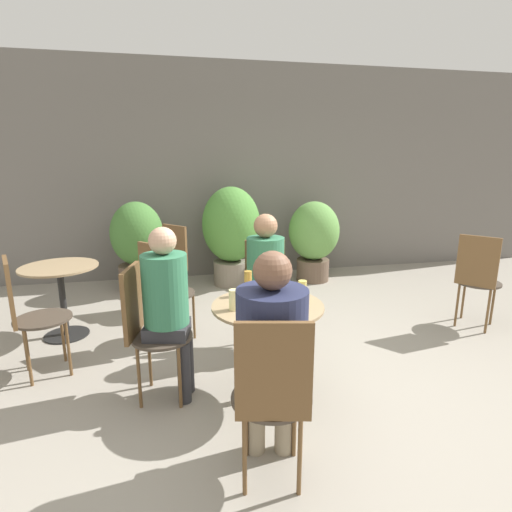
{
  "coord_description": "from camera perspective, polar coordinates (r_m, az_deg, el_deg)",
  "views": [
    {
      "loc": [
        -0.83,
        -2.57,
        1.67
      ],
      "look_at": [
        -0.23,
        0.35,
        0.95
      ],
      "focal_mm": 28.0,
      "sensor_mm": 36.0,
      "label": 1
    }
  ],
  "objects": [
    {
      "name": "beer_glass_2",
      "position": [
        2.65,
        -3.19,
        -6.27
      ],
      "size": [
        0.07,
        0.07,
        0.14
      ],
      "color": "beige",
      "rests_on": "cafe_table_near"
    },
    {
      "name": "bistro_chair_5",
      "position": [
        3.71,
        -13.18,
        -4.0
      ],
      "size": [
        0.49,
        0.49,
        0.97
      ],
      "rotation": [
        0.0,
        0.0,
        2.34
      ],
      "color": "#42382D",
      "rests_on": "ground_plane"
    },
    {
      "name": "bistro_chair_0",
      "position": [
        3.6,
        1.28,
        -4.15
      ],
      "size": [
        0.43,
        0.45,
        0.97
      ],
      "rotation": [
        0.0,
        0.0,
        -0.2
      ],
      "color": "#42382D",
      "rests_on": "ground_plane"
    },
    {
      "name": "beer_glass_0",
      "position": [
        2.8,
        6.63,
        -5.05
      ],
      "size": [
        0.06,
        0.06,
        0.16
      ],
      "color": "#DBC65B",
      "rests_on": "cafe_table_near"
    },
    {
      "name": "bistro_chair_6",
      "position": [
        4.54,
        -12.24,
        -0.71
      ],
      "size": [
        0.49,
        0.49,
        0.97
      ],
      "rotation": [
        0.0,
        0.0,
        5.45
      ],
      "color": "#42382D",
      "rests_on": "ground_plane"
    },
    {
      "name": "bistro_chair_1",
      "position": [
        2.91,
        -15.38,
        -9.05
      ],
      "size": [
        0.45,
        0.43,
        0.97
      ],
      "rotation": [
        0.0,
        0.0,
        1.37
      ],
      "color": "#42382D",
      "rests_on": "ground_plane"
    },
    {
      "name": "seated_person_0",
      "position": [
        3.4,
        1.35,
        -2.27
      ],
      "size": [
        0.33,
        0.35,
        1.24
      ],
      "rotation": [
        0.0,
        0.0,
        -0.2
      ],
      "color": "gray",
      "rests_on": "ground_plane"
    },
    {
      "name": "bistro_chair_4",
      "position": [
        4.51,
        29.08,
        -2.25
      ],
      "size": [
        0.49,
        0.48,
        0.97
      ],
      "rotation": [
        0.0,
        0.0,
        2.26
      ],
      "color": "#42382D",
      "rests_on": "ground_plane"
    },
    {
      "name": "potted_plant_2",
      "position": [
        5.64,
        8.25,
        2.82
      ],
      "size": [
        0.7,
        0.7,
        1.12
      ],
      "color": "brown",
      "rests_on": "ground_plane"
    },
    {
      "name": "seated_person_2",
      "position": [
        2.12,
        2.24,
        -12.65
      ],
      "size": [
        0.38,
        0.41,
        1.24
      ],
      "rotation": [
        0.0,
        0.0,
        2.94
      ],
      "color": "gray",
      "rests_on": "ground_plane"
    },
    {
      "name": "potted_plant_0",
      "position": [
        5.33,
        -16.56,
        1.78
      ],
      "size": [
        0.66,
        0.66,
        1.17
      ],
      "color": "brown",
      "rests_on": "ground_plane"
    },
    {
      "name": "beer_glass_1",
      "position": [
        2.93,
        -1.14,
        -3.89
      ],
      "size": [
        0.06,
        0.06,
        0.18
      ],
      "color": "#B28433",
      "rests_on": "cafe_table_near"
    },
    {
      "name": "bistro_chair_2",
      "position": [
        2.06,
        2.38,
        -18.53
      ],
      "size": [
        0.43,
        0.45,
        0.97
      ],
      "rotation": [
        0.0,
        0.0,
        -3.34
      ],
      "color": "#42382D",
      "rests_on": "ground_plane"
    },
    {
      "name": "bistro_chair_3",
      "position": [
        3.53,
        -30.01,
        -6.42
      ],
      "size": [
        0.47,
        0.46,
        0.97
      ],
      "rotation": [
        0.0,
        0.0,
        1.95
      ],
      "color": "#42382D",
      "rests_on": "ground_plane"
    },
    {
      "name": "cafe_table_far",
      "position": [
        4.23,
        -26.08,
        -3.73
      ],
      "size": [
        0.7,
        0.7,
        0.7
      ],
      "color": "black",
      "rests_on": "ground_plane"
    },
    {
      "name": "beer_glass_3",
      "position": [
        2.54,
        4.71,
        -6.57
      ],
      "size": [
        0.07,
        0.07,
        0.19
      ],
      "color": "silver",
      "rests_on": "cafe_table_near"
    },
    {
      "name": "cafe_table_near",
      "position": [
        2.83,
        1.66,
        -10.07
      ],
      "size": [
        0.77,
        0.77,
        0.7
      ],
      "color": "black",
      "rests_on": "ground_plane"
    },
    {
      "name": "seated_person_1",
      "position": [
        2.81,
        -12.52,
        -5.98
      ],
      "size": [
        0.35,
        0.32,
        1.25
      ],
      "rotation": [
        0.0,
        0.0,
        1.37
      ],
      "color": "#2D2D33",
      "rests_on": "ground_plane"
    },
    {
      "name": "ground_plane",
      "position": [
        3.18,
        5.65,
        -18.3
      ],
      "size": [
        20.0,
        20.0,
        0.0
      ],
      "primitive_type": "plane",
      "color": "gray"
    },
    {
      "name": "storefront_wall",
      "position": [
        5.87,
        -3.54,
        11.83
      ],
      "size": [
        10.0,
        0.06,
        3.0
      ],
      "color": "slate",
      "rests_on": "ground_plane"
    },
    {
      "name": "potted_plant_1",
      "position": [
        5.39,
        -3.55,
        3.68
      ],
      "size": [
        0.78,
        0.78,
        1.34
      ],
      "color": "slate",
      "rests_on": "ground_plane"
    }
  ]
}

